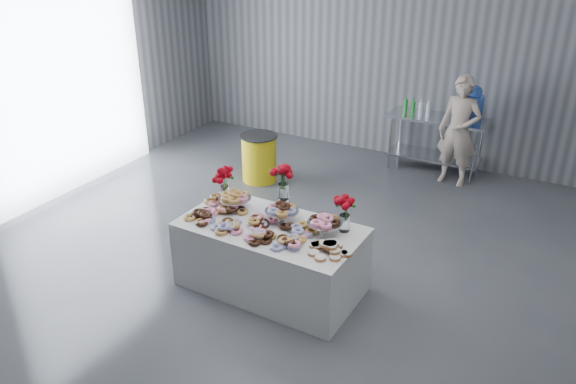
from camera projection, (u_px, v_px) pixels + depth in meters
name	position (u px, v px, depth m)	size (l,w,h in m)	color
ground	(272.00, 293.00, 6.02)	(9.00, 9.00, 0.00)	#3C3E44
room_walls	(246.00, 40.00, 5.05)	(8.04, 9.04, 4.02)	slate
display_table	(271.00, 257.00, 5.98)	(1.90, 1.00, 0.75)	silver
prep_table	(436.00, 134.00, 8.74)	(1.50, 0.60, 0.90)	silver
donut_mounds	(268.00, 224.00, 5.76)	(1.80, 0.80, 0.09)	tan
cake_stand_left	(235.00, 197.00, 6.12)	(0.36, 0.36, 0.17)	silver
cake_stand_mid	(282.00, 210.00, 5.85)	(0.36, 0.36, 0.17)	silver
cake_stand_right	(325.00, 221.00, 5.62)	(0.36, 0.36, 0.17)	silver
danish_pile	(329.00, 247.00, 5.33)	(0.48, 0.48, 0.11)	white
bouquet_left	(225.00, 177.00, 6.22)	(0.26, 0.26, 0.42)	white
bouquet_right	(345.00, 205.00, 5.60)	(0.26, 0.26, 0.42)	white
bouquet_center	(283.00, 180.00, 5.95)	(0.26, 0.26, 0.57)	silver
water_jug	(474.00, 106.00, 8.29)	(0.28, 0.28, 0.55)	blue
drink_bottles	(417.00, 107.00, 8.62)	(0.54, 0.08, 0.27)	#268C33
person	(459.00, 131.00, 8.24)	(0.60, 0.40, 1.65)	#CC8C93
trash_barrel	(259.00, 158.00, 8.53)	(0.57, 0.57, 0.73)	yellow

